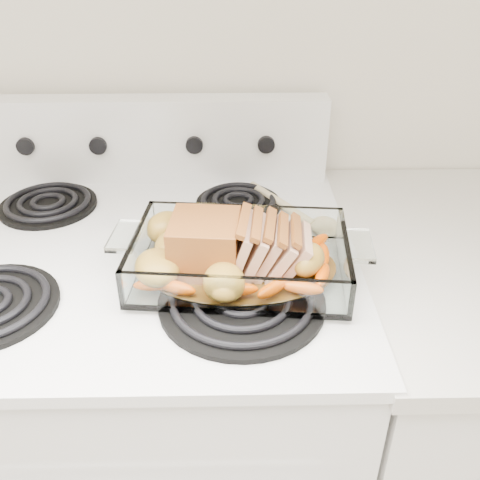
{
  "coord_description": "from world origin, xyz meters",
  "views": [
    {
      "loc": [
        0.18,
        0.86,
        1.44
      ],
      "look_at": [
        0.19,
        1.59,
        0.99
      ],
      "focal_mm": 40.0,
      "sensor_mm": 36.0,
      "label": 1
    }
  ],
  "objects_px": {
    "counter_right": "(452,423)",
    "baking_dish": "(240,263)",
    "pork_roast": "(227,246)",
    "electric_range": "(154,422)"
  },
  "relations": [
    {
      "from": "counter_right",
      "to": "baking_dish",
      "type": "xyz_separation_m",
      "value": [
        -0.48,
        -0.09,
        0.5
      ]
    },
    {
      "from": "counter_right",
      "to": "pork_roast",
      "type": "height_order",
      "value": "pork_roast"
    },
    {
      "from": "pork_roast",
      "to": "counter_right",
      "type": "bearing_deg",
      "value": 8.09
    },
    {
      "from": "electric_range",
      "to": "pork_roast",
      "type": "xyz_separation_m",
      "value": [
        0.17,
        -0.09,
        0.51
      ]
    },
    {
      "from": "counter_right",
      "to": "pork_roast",
      "type": "relative_size",
      "value": 4.24
    },
    {
      "from": "electric_range",
      "to": "pork_roast",
      "type": "distance_m",
      "value": 0.55
    },
    {
      "from": "electric_range",
      "to": "counter_right",
      "type": "relative_size",
      "value": 1.2
    },
    {
      "from": "electric_range",
      "to": "baking_dish",
      "type": "distance_m",
      "value": 0.52
    },
    {
      "from": "electric_range",
      "to": "baking_dish",
      "type": "xyz_separation_m",
      "value": [
        0.19,
        -0.09,
        0.48
      ]
    },
    {
      "from": "electric_range",
      "to": "baking_dish",
      "type": "relative_size",
      "value": 3.33
    }
  ]
}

